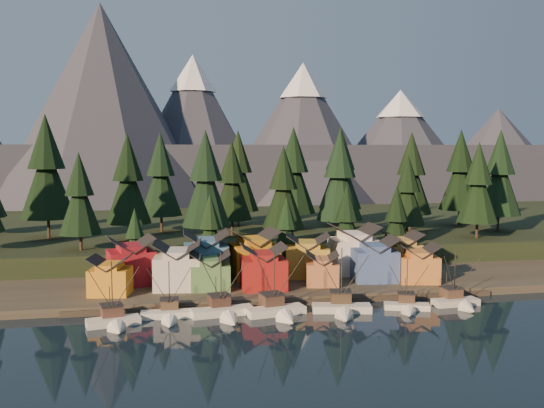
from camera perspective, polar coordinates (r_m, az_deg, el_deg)
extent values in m
plane|color=black|center=(98.07, 3.59, -11.72)|extent=(500.00, 500.00, 0.00)
cube|color=#352F27|center=(135.75, -0.71, -6.57)|extent=(400.00, 50.00, 1.50)
cube|color=black|center=(184.06, -3.52, -2.72)|extent=(420.00, 100.00, 6.00)
cube|color=#433B30|center=(113.37, 1.46, -9.09)|extent=(80.00, 4.00, 1.00)
cube|color=#3F4251|center=(331.82, -6.95, 2.91)|extent=(560.00, 160.00, 30.00)
cone|color=#3F4251|center=(271.99, -15.69, 8.56)|extent=(100.00, 100.00, 90.00)
cone|color=#3F4251|center=(289.39, -7.39, 6.72)|extent=(80.00, 80.00, 72.00)
cone|color=white|center=(291.36, -7.45, 12.10)|extent=(22.40, 22.40, 17.28)
cone|color=#3F4251|center=(285.17, 2.92, 6.37)|extent=(84.00, 84.00, 68.00)
cone|color=white|center=(286.82, 2.94, 11.54)|extent=(23.52, 23.52, 16.32)
cone|color=#3F4251|center=(317.82, 11.91, 5.26)|extent=(92.00, 92.00, 58.00)
cone|color=white|center=(318.60, 11.99, 9.22)|extent=(25.76, 25.76, 13.92)
cone|color=#3F4251|center=(352.47, 20.43, 4.38)|extent=(88.00, 88.00, 50.00)
cube|color=silver|center=(103.41, -14.71, -10.77)|extent=(8.96, 4.85, 1.65)
cone|color=silver|center=(98.98, -14.29, -11.49)|extent=(3.65, 3.50, 3.10)
cube|color=black|center=(103.58, -14.70, -11.10)|extent=(9.18, 4.94, 0.36)
cube|color=brown|center=(104.47, -14.86, -9.70)|extent=(3.89, 3.74, 1.86)
cube|color=black|center=(104.21, -14.88, -9.15)|extent=(4.14, 3.98, 0.21)
cylinder|color=black|center=(102.55, -14.83, -7.78)|extent=(0.19, 0.19, 9.30)
cylinder|color=black|center=(105.80, -15.03, -8.70)|extent=(0.14, 0.14, 4.55)
cube|color=white|center=(106.00, -9.61, -10.29)|extent=(9.77, 3.09, 1.51)
cone|color=white|center=(100.88, -9.61, -11.10)|extent=(2.92, 3.38, 2.83)
cube|color=black|center=(106.15, -9.61, -10.58)|extent=(10.00, 3.14, 0.33)
cube|color=brown|center=(107.33, -9.63, -9.28)|extent=(3.09, 2.91, 1.70)
cube|color=black|center=(107.10, -9.63, -8.79)|extent=(3.29, 3.10, 0.19)
cylinder|color=black|center=(105.35, -9.66, -7.61)|extent=(0.17, 0.17, 8.50)
cylinder|color=black|center=(108.96, -9.64, -8.35)|extent=(0.13, 0.13, 4.15)
cube|color=silver|center=(106.18, -4.71, -10.18)|extent=(11.11, 4.84, 1.72)
cone|color=silver|center=(100.72, -3.81, -11.03)|extent=(3.75, 4.12, 3.22)
cube|color=black|center=(106.35, -4.70, -10.51)|extent=(11.38, 4.94, 0.38)
cube|color=#432D24|center=(107.58, -4.99, -9.06)|extent=(3.89, 3.71, 1.93)
cube|color=black|center=(107.32, -5.00, -8.50)|extent=(4.13, 3.96, 0.21)
cylinder|color=black|center=(105.43, -4.83, -7.14)|extent=(0.19, 0.19, 9.65)
cylinder|color=black|center=(109.32, -5.31, -8.02)|extent=(0.15, 0.15, 4.72)
cube|color=silver|center=(106.19, 0.34, -10.15)|extent=(10.73, 5.28, 1.79)
cone|color=silver|center=(101.20, 1.59, -10.94)|extent=(3.98, 4.09, 3.36)
cube|color=black|center=(106.37, 0.34, -10.50)|extent=(10.99, 5.39, 0.39)
cube|color=#4B3428|center=(107.42, -0.04, -9.01)|extent=(4.17, 3.99, 2.02)
cube|color=black|center=(107.15, -0.04, -8.43)|extent=(4.43, 4.25, 0.22)
cylinder|color=black|center=(105.34, 0.21, -6.98)|extent=(0.20, 0.20, 10.09)
cylinder|color=black|center=(108.97, -0.47, -7.95)|extent=(0.16, 0.16, 4.93)
cube|color=beige|center=(108.59, 6.57, -9.84)|extent=(10.71, 5.29, 1.78)
cone|color=beige|center=(103.20, 6.92, -10.65)|extent=(3.96, 4.09, 3.33)
cube|color=black|center=(108.76, 6.57, -10.18)|extent=(10.97, 5.39, 0.39)
cube|color=#443524|center=(109.96, 6.47, -8.72)|extent=(4.14, 3.97, 2.00)
cube|color=black|center=(109.69, 6.48, -8.15)|extent=(4.40, 4.23, 0.22)
cylinder|color=black|center=(107.82, 6.57, -6.76)|extent=(0.20, 0.20, 9.99)
cylinder|color=black|center=(111.65, 6.36, -7.68)|extent=(0.16, 0.16, 4.89)
cube|color=beige|center=(112.14, 12.57, -9.48)|extent=(8.38, 5.01, 1.42)
cone|color=beige|center=(107.95, 12.79, -10.07)|extent=(3.38, 3.41, 2.67)
cube|color=black|center=(112.27, 12.56, -9.75)|extent=(8.58, 5.11, 0.31)
cube|color=#473426|center=(113.20, 12.51, -8.62)|extent=(3.54, 3.43, 1.60)
cube|color=black|center=(112.99, 12.52, -8.18)|extent=(3.76, 3.65, 0.18)
cylinder|color=black|center=(111.52, 12.59, -7.10)|extent=(0.16, 0.16, 8.01)
cylinder|color=black|center=(114.51, 12.45, -7.82)|extent=(0.12, 0.12, 3.92)
cube|color=beige|center=(117.09, 16.89, -8.93)|extent=(8.61, 3.51, 1.63)
cone|color=beige|center=(113.28, 18.12, -9.45)|extent=(3.20, 3.05, 3.05)
cube|color=black|center=(117.23, 16.88, -9.22)|extent=(8.82, 3.58, 0.36)
cube|color=brown|center=(118.00, 16.52, -8.02)|extent=(3.42, 3.22, 1.83)
cube|color=black|center=(117.77, 16.53, -7.54)|extent=(3.63, 3.44, 0.20)
cylinder|color=black|center=(116.34, 16.83, -6.33)|extent=(0.18, 0.18, 9.15)
cylinder|color=black|center=(119.16, 16.10, -7.18)|extent=(0.14, 0.14, 4.47)
cube|color=orange|center=(117.26, -14.97, -7.05)|extent=(8.20, 7.48, 4.93)
cube|color=orange|center=(116.68, -15.01, -5.63)|extent=(5.00, 6.77, 1.01)
cube|color=beige|center=(119.20, -8.85, -6.37)|extent=(9.74, 8.88, 6.40)
cube|color=beige|center=(118.49, -8.88, -4.56)|extent=(5.76, 8.25, 1.25)
cube|color=#507F44|center=(118.27, -5.81, -6.78)|extent=(7.97, 7.52, 4.96)
cube|color=#507F44|center=(117.68, -5.82, -5.36)|extent=(4.62, 7.11, 1.05)
cube|color=maroon|center=(117.83, -0.81, -6.56)|extent=(8.67, 7.72, 5.94)
cube|color=maroon|center=(117.15, -0.82, -4.86)|extent=(4.88, 7.43, 1.18)
cube|color=#AC673D|center=(121.58, 4.73, -6.55)|extent=(7.47, 7.47, 4.50)
cube|color=#AC673D|center=(121.06, 4.74, -5.30)|extent=(4.67, 6.76, 0.89)
cube|color=#3E5792|center=(126.40, 9.63, -5.71)|extent=(9.39, 8.18, 6.38)
cube|color=#3E5792|center=(125.73, 9.66, -4.02)|extent=(5.51, 7.62, 1.22)
cube|color=#C77633|center=(127.38, 13.55, -5.94)|extent=(8.90, 8.14, 5.33)
cube|color=#C77633|center=(126.80, 13.58, -4.52)|extent=(5.45, 7.34, 1.09)
cube|color=maroon|center=(124.74, -13.12, -5.83)|extent=(10.10, 9.34, 6.80)
cube|color=maroon|center=(124.03, -13.16, -4.01)|extent=(6.21, 8.41, 1.23)
cube|color=teal|center=(125.68, -6.22, -5.51)|extent=(9.46, 8.92, 7.35)
cube|color=teal|center=(124.94, -6.24, -3.57)|extent=(5.38, 8.55, 1.27)
cube|color=#BF7F1B|center=(127.69, -1.71, -5.36)|extent=(10.43, 9.19, 7.12)
cube|color=#BF7F1B|center=(126.98, -1.72, -3.49)|extent=(6.17, 8.50, 1.33)
cube|color=#B28D2D|center=(128.69, 3.34, -5.46)|extent=(10.25, 9.02, 6.33)
cube|color=#B28D2D|center=(128.04, 3.35, -3.80)|extent=(6.27, 8.07, 1.26)
cube|color=white|center=(133.33, 7.71, -4.86)|extent=(9.86, 8.81, 7.52)
cube|color=white|center=(132.62, 7.74, -2.98)|extent=(5.51, 8.54, 1.36)
cube|color=#AF853E|center=(136.00, 12.06, -4.98)|extent=(8.32, 7.87, 6.36)
cube|color=#AF853E|center=(135.39, 12.09, -3.43)|extent=(4.80, 7.48, 1.10)
cylinder|color=#332319|center=(162.05, -20.28, -2.09)|extent=(0.70, 0.70, 5.48)
cone|color=black|center=(161.02, -20.41, 2.10)|extent=(13.38, 13.38, 18.86)
cone|color=black|center=(160.82, -20.53, 5.56)|extent=(9.13, 9.13, 13.69)
cylinder|color=#332319|center=(141.15, -17.54, -3.40)|extent=(0.70, 0.70, 3.84)
cone|color=black|center=(140.17, -17.64, -0.04)|extent=(9.38, 9.38, 13.22)
cone|color=black|center=(139.73, -17.71, 2.75)|extent=(6.40, 6.40, 9.60)
cylinder|color=#332319|center=(152.18, -13.29, -2.53)|extent=(0.70, 0.70, 4.63)
cone|color=black|center=(151.16, -13.37, 1.24)|extent=(11.31, 11.31, 15.93)
cone|color=black|center=(150.82, -13.44, 4.35)|extent=(7.71, 7.71, 11.56)
cylinder|color=#332319|center=(166.93, -10.35, -1.77)|extent=(0.70, 0.70, 4.76)
cone|color=black|center=(165.99, -10.41, 1.77)|extent=(11.64, 11.64, 16.40)
cone|color=black|center=(165.70, -10.46, 4.69)|extent=(7.93, 7.93, 11.90)
cylinder|color=#332319|center=(142.64, -6.19, -2.91)|extent=(0.70, 0.70, 4.74)
cone|color=black|center=(141.54, -6.24, 1.21)|extent=(11.59, 11.59, 16.33)
cone|color=black|center=(141.19, -6.27, 4.62)|extent=(7.90, 7.90, 11.85)
cylinder|color=#332319|center=(158.28, -3.77, -2.16)|extent=(0.70, 0.70, 4.30)
cone|color=black|center=(157.35, -3.79, 1.20)|extent=(10.50, 10.50, 14.80)
cone|color=black|center=(156.99, -3.81, 3.98)|extent=(7.16, 7.16, 10.74)
cylinder|color=#332319|center=(143.36, 1.07, -2.97)|extent=(0.70, 0.70, 4.08)
cone|color=black|center=(142.35, 1.08, 0.55)|extent=(9.98, 9.98, 14.07)
cone|color=black|center=(141.94, 1.08, 3.48)|extent=(6.81, 6.81, 10.21)
cylinder|color=#332319|center=(168.25, 2.02, -1.58)|extent=(0.70, 0.70, 5.01)
cone|color=black|center=(167.29, 2.03, 2.11)|extent=(12.24, 12.24, 17.25)
cone|color=black|center=(167.03, 2.04, 5.16)|extent=(8.35, 8.35, 12.52)
cylinder|color=#332319|center=(154.08, 6.35, -2.29)|extent=(0.70, 0.70, 4.79)
cone|color=black|center=(153.06, 6.39, 1.56)|extent=(11.71, 11.71, 16.51)
cone|color=black|center=(152.74, 6.43, 4.75)|extent=(7.99, 7.99, 11.98)
cylinder|color=#332319|center=(180.12, 6.40, -1.14)|extent=(0.70, 0.70, 5.09)
cone|color=black|center=(179.22, 6.44, 2.36)|extent=(12.44, 12.44, 17.52)
cone|color=black|center=(178.98, 6.47, 5.25)|extent=(8.48, 8.48, 12.72)
cylinder|color=#332319|center=(155.10, 12.56, -2.54)|extent=(0.70, 0.70, 3.70)
cone|color=black|center=(154.22, 12.62, 0.41)|extent=(9.05, 9.05, 12.75)
cone|color=black|center=(153.82, 12.67, 2.86)|extent=(6.17, 6.17, 9.26)
cylinder|color=#332319|center=(172.76, 12.87, -1.57)|extent=(0.70, 0.70, 4.77)
cone|color=black|center=(171.85, 12.94, 1.85)|extent=(11.66, 11.66, 16.44)
cone|color=black|center=(171.56, 13.00, 4.68)|extent=(7.95, 7.95, 11.93)
cylinder|color=#332319|center=(161.36, 18.72, -2.29)|extent=(0.70, 0.70, 4.25)
cone|color=black|center=(160.44, 18.82, 0.97)|extent=(10.40, 10.40, 14.66)
cone|color=black|center=(160.09, 18.90, 3.67)|extent=(7.09, 7.09, 10.64)
cylinder|color=#332319|center=(186.01, 17.20, -1.17)|extent=(0.70, 0.70, 4.93)
cone|color=black|center=(185.15, 17.29, 2.12)|extent=(12.06, 12.06, 16.99)
cone|color=black|center=(184.90, 17.36, 4.83)|extent=(8.22, 8.22, 12.33)
cylinder|color=#332319|center=(175.50, -3.18, -1.32)|extent=(0.70, 0.70, 4.89)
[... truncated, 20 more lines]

